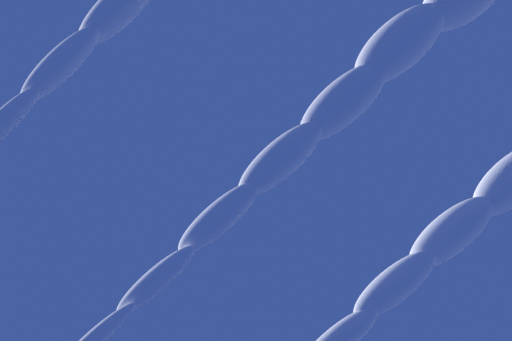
{
  "coord_description": "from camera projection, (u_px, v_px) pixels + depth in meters",
  "views": [
    {
      "loc": [
        -33.8,
        -17.43,
        1.71
      ],
      "look_at": [
        -16.11,
        -16.36,
        79.86
      ],
      "focal_mm": 80.2,
      "sensor_mm": 36.0,
      "label": 1
    }
  ],
  "objects": [
    {
      "name": "smoke_trail_right_wingman",
      "position": [
        447.0,
        6.0,
        77.71
      ],
      "size": [
        36.46,
        43.88,
        7.72
      ],
      "color": "white"
    }
  ]
}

